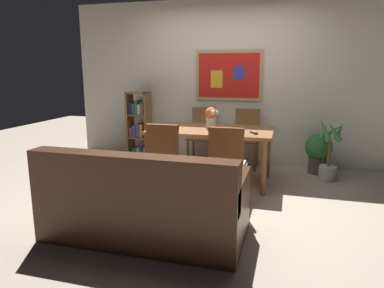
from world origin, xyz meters
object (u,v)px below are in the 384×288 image
object	(u,v)px
dining_chair_near_right	(227,160)
bookshelf	(139,128)
dining_chair_far_left	(202,131)
dining_chair_near_left	(166,155)
potted_ivy	(318,151)
tv_remote	(254,133)
dining_chair_far_right	(246,133)
dining_table	(212,135)
flower_vase	(211,117)
potted_palm	(329,155)
leather_couch	(143,205)

from	to	relation	value
dining_chair_near_right	bookshelf	size ratio (longest dim) A/B	0.79
dining_chair_far_left	dining_chair_near_left	xyz separation A→B (m)	(-0.02, -1.67, 0.00)
potted_ivy	dining_chair_far_left	bearing A→B (deg)	177.68
dining_chair_far_left	tv_remote	size ratio (longest dim) A/B	5.77
dining_chair_far_right	dining_table	bearing A→B (deg)	-113.57
dining_chair_near_left	flower_vase	xyz separation A→B (m)	(0.35, 0.86, 0.35)
potted_ivy	potted_palm	world-z (taller)	potted_palm
dining_chair_near_right	leather_couch	distance (m)	1.15
flower_vase	potted_ivy	bearing A→B (deg)	26.75
potted_palm	tv_remote	world-z (taller)	potted_palm
bookshelf	potted_palm	world-z (taller)	bookshelf
dining_chair_far_right	dining_chair_near_left	bearing A→B (deg)	-113.75
dining_chair_near_left	flower_vase	bearing A→B (deg)	68.00
dining_chair_far_right	flower_vase	size ratio (longest dim) A/B	3.18
dining_table	potted_palm	size ratio (longest dim) A/B	1.84
dining_chair_far_right	dining_chair_far_left	size ratio (longest dim) A/B	1.00
leather_couch	dining_chair_far_left	bearing A→B (deg)	92.49
potted_palm	bookshelf	bearing A→B (deg)	172.88
dining_chair_near_right	flower_vase	distance (m)	1.02
dining_chair_far_right	dining_chair_far_left	bearing A→B (deg)	179.60
leather_couch	bookshelf	bearing A→B (deg)	114.70
dining_chair_far_right	dining_chair_far_left	distance (m)	0.71
dining_table	dining_chair_far_left	bearing A→B (deg)	112.32
bookshelf	dining_chair_far_left	bearing A→B (deg)	1.10
leather_couch	tv_remote	bearing A→B (deg)	63.08
dining_chair_near_left	bookshelf	distance (m)	1.96
potted_palm	flower_vase	xyz separation A→B (m)	(-1.57, -0.41, 0.52)
leather_couch	potted_ivy	distance (m)	3.07
dining_chair_near_right	tv_remote	bearing A→B (deg)	71.08
dining_chair_near_left	flower_vase	size ratio (longest dim) A/B	3.18
dining_chair_near_left	potted_ivy	world-z (taller)	dining_chair_near_left
dining_table	bookshelf	xyz separation A→B (m)	(-1.44, 0.82, -0.11)
flower_vase	dining_chair_near_right	bearing A→B (deg)	-66.50
dining_table	dining_chair_far_left	xyz separation A→B (m)	(-0.35, 0.84, -0.10)
dining_chair_near_left	bookshelf	world-z (taller)	bookshelf
potted_palm	dining_chair_near_left	bearing A→B (deg)	-146.44
dining_table	dining_chair_far_right	size ratio (longest dim) A/B	1.79
dining_chair_near_right	tv_remote	world-z (taller)	dining_chair_near_right
flower_vase	dining_chair_far_right	bearing A→B (deg)	64.42
dining_chair_far_left	leather_couch	bearing A→B (deg)	-87.51
dining_chair_far_left	dining_chair_near_right	size ratio (longest dim) A/B	1.00
dining_chair_far_left	tv_remote	xyz separation A→B (m)	(0.93, -1.05, 0.20)
dining_chair_far_right	dining_chair_near_right	xyz separation A→B (m)	(-0.00, -1.68, 0.00)
tv_remote	dining_chair_far_right	bearing A→B (deg)	101.88
dining_chair_near_right	potted_ivy	size ratio (longest dim) A/B	1.45
leather_couch	flower_vase	world-z (taller)	flower_vase
bookshelf	tv_remote	size ratio (longest dim) A/B	7.28
potted_palm	flower_vase	world-z (taller)	flower_vase
dining_chair_far_right	potted_ivy	world-z (taller)	dining_chair_far_right
dining_chair_near_left	potted_palm	bearing A→B (deg)	33.56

